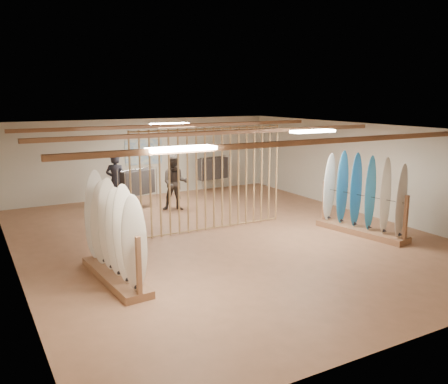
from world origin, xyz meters
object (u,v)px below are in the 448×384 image
clothing_rack_b (213,168)px  rack_right (362,208)px  rack_left (114,247)px  clothing_rack_a (138,183)px  shopper_b (175,179)px  shopper_a (116,177)px

clothing_rack_b → rack_right: bearing=-92.8°
rack_left → clothing_rack_b: 8.95m
rack_right → clothing_rack_b: bearing=86.4°
clothing_rack_a → shopper_b: 1.22m
shopper_b → rack_left: bearing=-102.4°
clothing_rack_a → shopper_a: 0.80m
rack_right → clothing_rack_a: bearing=117.1°
clothing_rack_a → rack_right: bearing=-72.8°
rack_left → shopper_a: size_ratio=1.26×
clothing_rack_b → shopper_a: shopper_a is taller
rack_right → clothing_rack_a: size_ratio=1.95×
rack_left → shopper_a: bearing=68.9°
rack_right → shopper_a: rack_right is taller
clothing_rack_a → clothing_rack_b: bearing=0.5°
clothing_rack_a → shopper_a: shopper_a is taller
rack_right → clothing_rack_b: rack_right is taller
shopper_b → rack_right: bearing=-33.4°
clothing_rack_a → shopper_b: shopper_b is taller
shopper_a → clothing_rack_a: bearing=165.3°
rack_left → clothing_rack_b: rack_left is taller
rack_left → rack_right: 6.66m
rack_right → shopper_a: 7.76m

